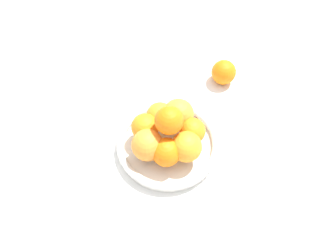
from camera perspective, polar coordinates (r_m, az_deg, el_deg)
ground_plane at (r=0.88m, az=0.00°, el=-3.74°), size 4.00×4.00×0.00m
fruit_bowl at (r=0.87m, az=0.00°, el=-3.13°), size 0.27×0.27×0.04m
orange_pile at (r=0.81m, az=-0.02°, el=-0.95°), size 0.19×0.19×0.13m
stray_orange at (r=1.01m, az=9.67°, el=9.21°), size 0.07×0.07×0.07m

